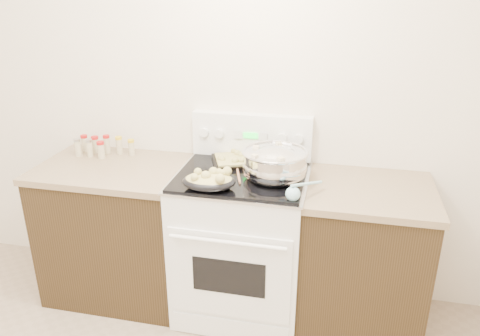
# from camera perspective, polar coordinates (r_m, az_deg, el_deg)

# --- Properties ---
(room_shell) EXTENTS (4.10, 3.60, 2.75)m
(room_shell) POSITION_cam_1_polar(r_m,az_deg,el_deg) (1.41, -27.25, 7.10)
(room_shell) COLOR #EFE2CE
(room_shell) RESTS_ON ground
(counter_left) EXTENTS (0.93, 0.67, 0.92)m
(counter_left) POSITION_cam_1_polar(r_m,az_deg,el_deg) (3.23, -14.43, -7.27)
(counter_left) COLOR black
(counter_left) RESTS_ON ground
(counter_right) EXTENTS (0.73, 0.67, 0.92)m
(counter_right) POSITION_cam_1_polar(r_m,az_deg,el_deg) (2.93, 14.60, -10.55)
(counter_right) COLOR black
(counter_right) RESTS_ON ground
(kitchen_range) EXTENTS (0.78, 0.73, 1.22)m
(kitchen_range) POSITION_cam_1_polar(r_m,az_deg,el_deg) (2.95, 0.23, -8.81)
(kitchen_range) COLOR white
(kitchen_range) RESTS_ON ground
(mixing_bowl) EXTENTS (0.43, 0.43, 0.22)m
(mixing_bowl) POSITION_cam_1_polar(r_m,az_deg,el_deg) (2.65, 4.25, 0.44)
(mixing_bowl) COLOR silver
(mixing_bowl) RESTS_ON kitchen_range
(roasting_pan) EXTENTS (0.31, 0.24, 0.11)m
(roasting_pan) POSITION_cam_1_polar(r_m,az_deg,el_deg) (2.54, -3.77, -1.50)
(roasting_pan) COLOR black
(roasting_pan) RESTS_ON kitchen_range
(baking_sheet) EXTENTS (0.44, 0.38, 0.06)m
(baking_sheet) POSITION_cam_1_polar(r_m,az_deg,el_deg) (2.90, 0.30, 1.05)
(baking_sheet) COLOR black
(baking_sheet) RESTS_ON kitchen_range
(wooden_spoon) EXTENTS (0.09, 0.24, 0.04)m
(wooden_spoon) POSITION_cam_1_polar(r_m,az_deg,el_deg) (2.65, -0.97, -1.29)
(wooden_spoon) COLOR #B77853
(wooden_spoon) RESTS_ON kitchen_range
(blue_ladle) EXTENTS (0.18, 0.24, 0.10)m
(blue_ladle) POSITION_cam_1_polar(r_m,az_deg,el_deg) (2.44, 6.67, -3.01)
(blue_ladle) COLOR #94CCDC
(blue_ladle) RESTS_ON kitchen_range
(spice_jars) EXTENTS (0.39, 0.15, 0.12)m
(spice_jars) POSITION_cam_1_polar(r_m,az_deg,el_deg) (3.23, -16.68, 2.59)
(spice_jars) COLOR #BFB28C
(spice_jars) RESTS_ON counter_left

